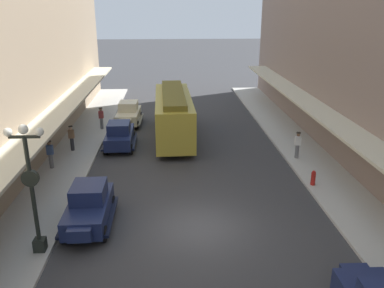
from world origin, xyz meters
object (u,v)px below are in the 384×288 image
(parked_car_3, at_px, (89,205))
(lamp_post_with_clock, at_px, (31,185))
(pedestrian_3, at_px, (72,138))
(pedestrian_2, at_px, (101,118))
(streetcar, at_px, (173,113))
(parked_car_2, at_px, (128,113))
(fire_hydrant, at_px, (313,178))
(pedestrian_0, at_px, (298,145))
(parked_car_1, at_px, (120,134))
(pedestrian_4, at_px, (50,154))

(parked_car_3, xyz_separation_m, lamp_post_with_clock, (-1.55, -2.13, 2.04))
(pedestrian_3, bearing_deg, pedestrian_2, 76.06)
(streetcar, bearing_deg, parked_car_2, 134.10)
(lamp_post_with_clock, height_order, fire_hydrant, lamp_post_with_clock)
(parked_car_2, xyz_separation_m, parked_car_3, (-0.28, -15.68, 0.00))
(parked_car_3, height_order, pedestrian_0, parked_car_3)
(streetcar, bearing_deg, pedestrian_2, 158.82)
(pedestrian_2, bearing_deg, pedestrian_3, -103.94)
(pedestrian_3, bearing_deg, streetcar, 21.36)
(streetcar, height_order, lamp_post_with_clock, lamp_post_with_clock)
(parked_car_2, height_order, fire_hydrant, parked_car_2)
(parked_car_1, distance_m, pedestrian_3, 3.13)
(streetcar, bearing_deg, lamp_post_with_clock, -111.09)
(parked_car_1, relative_size, fire_hydrant, 5.22)
(parked_car_2, distance_m, parked_car_3, 15.68)
(parked_car_3, height_order, pedestrian_4, parked_car_3)
(pedestrian_4, bearing_deg, pedestrian_0, 3.03)
(lamp_post_with_clock, height_order, pedestrian_2, lamp_post_with_clock)
(lamp_post_with_clock, bearing_deg, pedestrian_0, 35.33)
(pedestrian_0, height_order, pedestrian_3, same)
(fire_hydrant, height_order, pedestrian_3, pedestrian_3)
(streetcar, distance_m, pedestrian_3, 7.27)
(pedestrian_0, height_order, pedestrian_2, same)
(parked_car_2, relative_size, pedestrian_2, 2.57)
(fire_hydrant, distance_m, pedestrian_3, 15.33)
(pedestrian_0, bearing_deg, fire_hydrant, -94.91)
(parked_car_3, bearing_deg, parked_car_2, 88.97)
(lamp_post_with_clock, height_order, pedestrian_4, lamp_post_with_clock)
(parked_car_1, bearing_deg, pedestrian_3, -165.76)
(parked_car_1, distance_m, parked_car_3, 10.10)
(streetcar, relative_size, pedestrian_3, 5.78)
(pedestrian_4, bearing_deg, pedestrian_3, 79.33)
(parked_car_1, distance_m, parked_car_2, 5.58)
(pedestrian_0, bearing_deg, streetcar, 147.86)
(streetcar, height_order, pedestrian_4, streetcar)
(parked_car_1, bearing_deg, pedestrian_4, -133.85)
(parked_car_1, height_order, pedestrian_0, parked_car_1)
(fire_hydrant, relative_size, pedestrian_0, 0.49)
(parked_car_1, xyz_separation_m, pedestrian_2, (-1.85, 4.00, 0.07))
(fire_hydrant, bearing_deg, pedestrian_4, 167.72)
(pedestrian_2, bearing_deg, pedestrian_0, -27.80)
(streetcar, bearing_deg, pedestrian_4, -142.43)
(parked_car_1, bearing_deg, streetcar, 26.76)
(streetcar, height_order, fire_hydrant, streetcar)
(lamp_post_with_clock, distance_m, fire_hydrant, 14.02)
(lamp_post_with_clock, bearing_deg, fire_hydrant, 22.61)
(parked_car_2, distance_m, lamp_post_with_clock, 18.02)
(parked_car_3, relative_size, pedestrian_3, 2.56)
(parked_car_2, xyz_separation_m, streetcar, (3.61, -3.72, 0.96))
(pedestrian_0, relative_size, pedestrian_3, 1.00)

